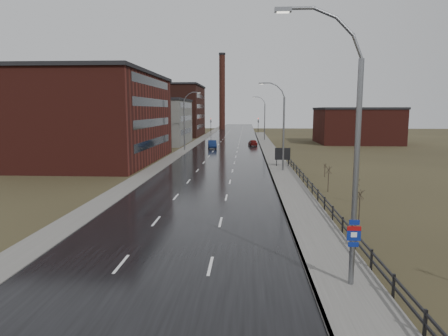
# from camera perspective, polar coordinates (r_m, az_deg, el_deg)

# --- Properties ---
(ground) EXTENTS (320.00, 320.00, 0.00)m
(ground) POSITION_cam_1_polar(r_m,az_deg,el_deg) (17.63, -11.09, -18.47)
(ground) COLOR #2D2819
(ground) RESTS_ON ground
(road) EXTENTS (14.00, 300.00, 0.06)m
(road) POSITION_cam_1_polar(r_m,az_deg,el_deg) (75.75, 0.12, 2.32)
(road) COLOR black
(road) RESTS_ON ground
(sidewalk_right) EXTENTS (3.20, 180.00, 0.18)m
(sidewalk_right) POSITION_cam_1_polar(r_m,az_deg,el_deg) (51.03, 8.27, -0.60)
(sidewalk_right) COLOR #595651
(sidewalk_right) RESTS_ON ground
(curb_right) EXTENTS (0.16, 180.00, 0.18)m
(curb_right) POSITION_cam_1_polar(r_m,az_deg,el_deg) (50.92, 6.56, -0.59)
(curb_right) COLOR slate
(curb_right) RESTS_ON ground
(sidewalk_left) EXTENTS (2.40, 260.00, 0.12)m
(sidewalk_left) POSITION_cam_1_polar(r_m,az_deg,el_deg) (76.62, -6.02, 2.37)
(sidewalk_left) COLOR #595651
(sidewalk_left) RESTS_ON ground
(warehouse_near) EXTENTS (22.44, 28.56, 13.50)m
(warehouse_near) POSITION_cam_1_polar(r_m,az_deg,el_deg) (65.25, -19.52, 6.82)
(warehouse_near) COLOR #471914
(warehouse_near) RESTS_ON ground
(warehouse_mid) EXTENTS (16.32, 20.40, 10.50)m
(warehouse_mid) POSITION_cam_1_polar(r_m,az_deg,el_deg) (95.84, -10.16, 6.58)
(warehouse_mid) COLOR slate
(warehouse_mid) RESTS_ON ground
(warehouse_far) EXTENTS (26.52, 24.48, 15.50)m
(warehouse_far) POSITION_cam_1_polar(r_m,az_deg,el_deg) (126.17, -9.26, 8.11)
(warehouse_far) COLOR #331611
(warehouse_far) RESTS_ON ground
(building_right) EXTENTS (18.36, 16.32, 8.50)m
(building_right) POSITION_cam_1_polar(r_m,az_deg,el_deg) (100.77, 18.40, 5.80)
(building_right) COLOR #471914
(building_right) RESTS_ON ground
(smokestack) EXTENTS (2.70, 2.70, 30.70)m
(smokestack) POSITION_cam_1_polar(r_m,az_deg,el_deg) (165.71, -0.27, 10.91)
(smokestack) COLOR #331611
(smokestack) RESTS_ON ground
(streetlight_main) EXTENTS (3.91, 0.29, 12.11)m
(streetlight_main) POSITION_cam_1_polar(r_m,az_deg,el_deg) (17.87, 17.45, 2.02)
(streetlight_main) COLOR slate
(streetlight_main) RESTS_ON ground
(streetlight_right_mid) EXTENTS (3.36, 0.28, 11.35)m
(streetlight_right_mid) POSITION_cam_1_polar(r_m,az_deg,el_deg) (51.46, 8.19, 5.91)
(streetlight_right_mid) COLOR slate
(streetlight_right_mid) RESTS_ON ground
(streetlight_left) EXTENTS (3.36, 0.28, 11.35)m
(streetlight_left) POSITION_cam_1_polar(r_m,az_deg,el_deg) (78.15, -5.49, 6.74)
(streetlight_left) COLOR slate
(streetlight_left) RESTS_ON ground
(streetlight_right_far) EXTENTS (3.36, 0.28, 11.35)m
(streetlight_right_far) POSITION_cam_1_polar(r_m,az_deg,el_deg) (105.34, 5.67, 7.12)
(streetlight_right_far) COLOR slate
(streetlight_right_far) RESTS_ON ground
(guardrail) EXTENTS (0.10, 53.05, 1.10)m
(guardrail) POSITION_cam_1_polar(r_m,az_deg,el_deg) (34.86, 13.46, -3.83)
(guardrail) COLOR black
(guardrail) RESTS_ON ground
(shrub_c) EXTENTS (0.56, 0.59, 2.38)m
(shrub_c) POSITION_cam_1_polar(r_m,az_deg,el_deg) (29.71, 18.79, -5.05)
(shrub_c) COLOR #382D23
(shrub_c) RESTS_ON ground
(shrub_d) EXTENTS (0.50, 0.52, 2.08)m
(shrub_d) POSITION_cam_1_polar(r_m,az_deg,el_deg) (35.93, 18.41, -3.03)
(shrub_d) COLOR #382D23
(shrub_d) RESTS_ON ground
(shrub_e) EXTENTS (0.59, 0.62, 2.50)m
(shrub_e) POSITION_cam_1_polar(r_m,az_deg,el_deg) (39.99, 14.69, -1.43)
(shrub_e) COLOR #382D23
(shrub_e) RESTS_ON ground
(shrub_f) EXTENTS (0.39, 0.41, 1.60)m
(shrub_f) POSITION_cam_1_polar(r_m,az_deg,el_deg) (48.74, 14.21, -0.28)
(shrub_f) COLOR #382D23
(shrub_f) RESTS_ON ground
(billboard) EXTENTS (2.12, 0.17, 2.71)m
(billboard) POSITION_cam_1_polar(r_m,az_deg,el_deg) (55.85, 8.37, 1.93)
(billboard) COLOR black
(billboard) RESTS_ON ground
(traffic_light_left) EXTENTS (0.58, 2.73, 5.30)m
(traffic_light_left) POSITION_cam_1_polar(r_m,az_deg,el_deg) (135.80, -1.90, 6.89)
(traffic_light_left) COLOR black
(traffic_light_left) RESTS_ON ground
(traffic_light_right) EXTENTS (0.58, 2.73, 5.30)m
(traffic_light_right) POSITION_cam_1_polar(r_m,az_deg,el_deg) (135.32, 4.92, 6.86)
(traffic_light_right) COLOR black
(traffic_light_right) RESTS_ON ground
(car_near) EXTENTS (2.29, 5.05, 1.61)m
(car_near) POSITION_cam_1_polar(r_m,az_deg,el_deg) (83.02, -1.69, 3.38)
(car_near) COLOR #0D1B42
(car_near) RESTS_ON ground
(car_far) EXTENTS (2.19, 4.29, 1.40)m
(car_far) POSITION_cam_1_polar(r_m,az_deg,el_deg) (88.53, 4.14, 3.60)
(car_far) COLOR #570F0E
(car_far) RESTS_ON ground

